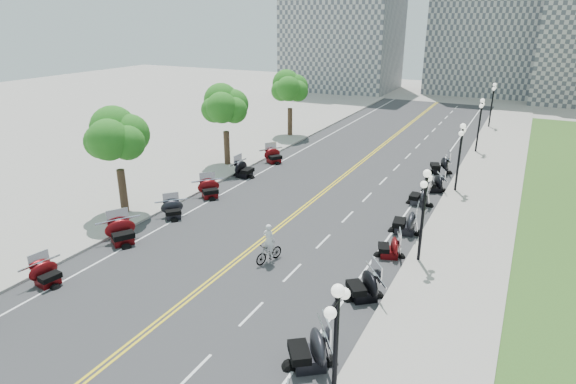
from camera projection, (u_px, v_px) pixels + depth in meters
The scene contains 48 objects.
ground at pixel (239, 259), 25.59m from camera, with size 160.00×160.00×0.00m, color gray.
road at pixel (315, 199), 33.96m from camera, with size 16.00×90.00×0.01m, color #333335.
centerline_yellow_a at pixel (313, 199), 34.01m from camera, with size 0.12×90.00×0.00m, color yellow.
centerline_yellow_b at pixel (316, 199), 33.90m from camera, with size 0.12×90.00×0.00m, color yellow.
edge_line_north at pixel (405, 215), 31.24m from camera, with size 0.12×90.00×0.00m, color white.
edge_line_south at pixel (238, 185), 36.67m from camera, with size 0.12×90.00×0.00m, color white.
lane_dash_4 at pixel (195, 371), 17.53m from camera, with size 0.12×2.00×0.00m, color white.
lane_dash_5 at pixel (251, 314), 20.88m from camera, with size 0.12×2.00×0.00m, color white.
lane_dash_6 at pixel (292, 273), 24.23m from camera, with size 0.12×2.00×0.00m, color white.
lane_dash_7 at pixel (323, 241), 27.57m from camera, with size 0.12×2.00×0.00m, color white.
lane_dash_8 at pixel (348, 217), 30.92m from camera, with size 0.12×2.00×0.00m, color white.
lane_dash_9 at pixel (367, 197), 34.27m from camera, with size 0.12×2.00×0.00m, color white.
lane_dash_10 at pixel (383, 181), 37.62m from camera, with size 0.12×2.00×0.00m, color white.
lane_dash_11 at pixel (397, 167), 40.96m from camera, with size 0.12×2.00×0.00m, color white.
lane_dash_12 at pixel (408, 156), 44.31m from camera, with size 0.12×2.00×0.00m, color white.
lane_dash_13 at pixel (418, 146), 47.66m from camera, with size 0.12×2.00×0.00m, color white.
lane_dash_14 at pixel (426, 137), 51.01m from camera, with size 0.12×2.00×0.00m, color white.
lane_dash_15 at pixel (434, 130), 54.35m from camera, with size 0.12×2.00×0.00m, color white.
lane_dash_16 at pixel (440, 123), 57.70m from camera, with size 0.12×2.00×0.00m, color white.
lane_dash_17 at pixel (446, 117), 61.05m from camera, with size 0.12×2.00×0.00m, color white.
lane_dash_18 at pixel (451, 112), 64.39m from camera, with size 0.12×2.00×0.00m, color white.
lane_dash_19 at pixel (456, 107), 67.74m from camera, with size 0.12×2.00×0.00m, color white.
sidewalk_north at pixel (471, 226), 29.47m from camera, with size 5.00×90.00×0.15m, color #9E9991.
sidewalk_south at pixel (195, 177), 38.39m from camera, with size 5.00×90.00×0.15m, color #9E9991.
distant_block_a at pixel (344, 10), 80.62m from camera, with size 18.00×14.00×26.00m, color gray.
street_lamp_1 at pixel (335, 358), 14.35m from camera, with size 0.50×1.20×4.90m, color black, non-canonical shape.
street_lamp_2 at pixel (423, 217), 24.39m from camera, with size 0.50×1.20×4.90m, color black, non-canonical shape.
street_lamp_3 at pixel (459, 158), 34.43m from camera, with size 0.50×1.20×4.90m, color black, non-canonical shape.
street_lamp_4 at pixel (479, 126), 44.47m from camera, with size 0.50×1.20×4.90m, color black, non-canonical shape.
street_lamp_5 at pixel (492, 105), 54.51m from camera, with size 0.50×1.20×4.90m, color black, non-canonical shape.
tree_2 at pixel (117, 143), 29.87m from camera, with size 4.80×4.80×9.20m, color #235619, non-canonical shape.
tree_3 at pixel (225, 111), 39.91m from camera, with size 4.80×4.80×9.20m, color #235619, non-canonical shape.
tree_4 at pixel (290, 91), 49.95m from camera, with size 4.80×4.80×9.20m, color #235619, non-canonical shape.
motorcycle_n_4 at pixel (309, 348), 17.56m from camera, with size 2.24×2.24×1.57m, color black, non-canonical shape.
motorcycle_n_5 at pixel (363, 284), 21.81m from camera, with size 2.09×2.09×1.46m, color black, non-canonical shape.
motorcycle_n_6 at pixel (389, 246), 25.66m from camera, with size 1.80×1.80×1.26m, color #590A0C, non-canonical shape.
motorcycle_n_7 at pixel (405, 221), 28.42m from camera, with size 2.19×2.19×1.53m, color black, non-canonical shape.
motorcycle_n_8 at pixel (420, 195), 32.71m from camera, with size 2.01×2.01×1.40m, color black, non-canonical shape.
motorcycle_n_9 at pixel (434, 182), 35.22m from camera, with size 1.99×1.99×1.39m, color black, non-canonical shape.
motorcycle_n_10 at pixel (440, 164), 39.22m from camera, with size 2.19×2.19×1.53m, color black, non-canonical shape.
motorcycle_s_4 at pixel (46, 273), 22.97m from camera, with size 1.79×1.79×1.25m, color #590A0C, non-canonical shape.
motorcycle_s_5 at pixel (122, 231), 27.13m from camera, with size 2.16×2.16×1.51m, color #590A0C, non-canonical shape.
motorcycle_s_6 at pixel (173, 209), 30.58m from camera, with size 1.78×1.78×1.25m, color black, non-canonical shape.
motorcycle_s_7 at pixel (209, 188), 34.03m from camera, with size 1.97×1.97×1.38m, color #590A0C, non-canonical shape.
motorcycle_s_8 at pixel (244, 168), 38.34m from camera, with size 2.05×2.05×1.43m, color black, non-canonical shape.
motorcycle_s_9 at pixel (274, 155), 42.11m from camera, with size 1.97×1.97×1.38m, color #590A0C, non-canonical shape.
bicycle at pixel (269, 253), 25.12m from camera, with size 0.51×1.79×1.08m, color #A51414.
cyclist_rider at pixel (269, 227), 24.62m from camera, with size 0.66×0.43×1.81m, color white.
Camera 1 is at (12.66, -19.12, 12.20)m, focal length 30.00 mm.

